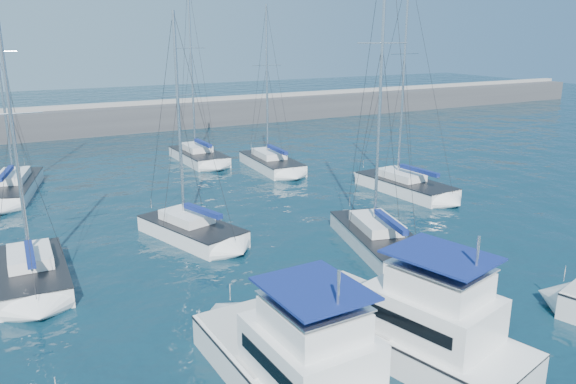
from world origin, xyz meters
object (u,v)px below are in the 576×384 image
sailboat_mid_c (191,230)px  sailboat_mid_e (405,185)px  sailboat_back_b (198,156)px  sailboat_back_c (271,163)px  motor_yacht_port_inner (298,366)px  sailboat_back_a (13,187)px  motor_yacht_stbd_inner (414,327)px  sailboat_mid_a (32,274)px  sailboat_mid_d (379,238)px

sailboat_mid_c → sailboat_mid_e: bearing=-11.4°
sailboat_mid_e → sailboat_back_b: bearing=115.5°
sailboat_mid_e → sailboat_back_c: 12.74m
motor_yacht_port_inner → sailboat_back_b: 36.07m
motor_yacht_port_inner → sailboat_back_a: sailboat_back_a is taller
motor_yacht_stbd_inner → sailboat_back_b: (3.89, 34.78, -0.59)m
motor_yacht_port_inner → sailboat_mid_c: sailboat_mid_c is taller
motor_yacht_port_inner → sailboat_mid_e: sailboat_mid_e is taller
sailboat_back_a → sailboat_mid_a: bearing=-76.9°
motor_yacht_port_inner → sailboat_mid_e: bearing=40.4°
sailboat_mid_e → sailboat_back_a: sailboat_back_a is taller
motor_yacht_stbd_inner → sailboat_back_a: bearing=96.7°
motor_yacht_port_inner → sailboat_mid_a: sailboat_mid_a is taller
sailboat_mid_e → sailboat_back_a: (-26.02, 13.39, -0.01)m
motor_yacht_port_inner → sailboat_back_c: (13.58, 29.20, -0.62)m
sailboat_mid_a → sailboat_back_a: bearing=91.3°
motor_yacht_stbd_inner → sailboat_mid_d: size_ratio=0.56×
sailboat_mid_a → sailboat_mid_c: size_ratio=0.98×
motor_yacht_stbd_inner → sailboat_mid_d: bearing=45.0°
sailboat_mid_a → sailboat_back_c: bearing=38.7°
sailboat_mid_c → sailboat_mid_d: size_ratio=0.73×
sailboat_mid_d → sailboat_back_b: 25.46m
sailboat_back_a → sailboat_back_c: size_ratio=1.16×
motor_yacht_port_inner → motor_yacht_stbd_inner: 5.00m
motor_yacht_stbd_inner → sailboat_mid_a: sailboat_mid_a is taller
sailboat_mid_c → sailboat_mid_a: bearing=177.2°
sailboat_mid_c → sailboat_back_a: bearing=102.0°
motor_yacht_port_inner → sailboat_mid_a: size_ratio=0.70×
sailboat_mid_a → sailboat_mid_c: 8.98m
motor_yacht_port_inner → sailboat_back_c: bearing=62.6°
sailboat_back_a → sailboat_back_b: bearing=26.9°
sailboat_mid_d → sailboat_back_c: size_ratio=1.26×
motor_yacht_port_inner → sailboat_mid_e: (19.05, 17.69, -0.59)m
sailboat_back_c → sailboat_mid_a: bearing=-139.7°
sailboat_mid_d → sailboat_back_a: bearing=143.3°
sailboat_mid_d → sailboat_mid_e: bearing=57.9°
sailboat_back_c → sailboat_back_b: bearing=132.2°
sailboat_mid_c → sailboat_back_a: sailboat_back_a is taller
sailboat_back_b → sailboat_back_a: bearing=-168.2°
sailboat_mid_a → sailboat_mid_d: size_ratio=0.72×
sailboat_back_c → sailboat_mid_d: bearing=-95.8°
motor_yacht_stbd_inner → sailboat_mid_c: bearing=87.5°
sailboat_back_b → sailboat_back_c: sailboat_back_b is taller
motor_yacht_stbd_inner → sailboat_mid_e: sailboat_mid_e is taller
sailboat_back_a → sailboat_back_b: sailboat_back_a is taller
sailboat_mid_a → sailboat_mid_e: size_ratio=0.79×
sailboat_back_a → sailboat_mid_d: bearing=-37.7°
sailboat_mid_d → sailboat_back_a: (-17.49, 21.54, -0.02)m
motor_yacht_stbd_inner → sailboat_mid_e: bearing=36.8°
sailboat_mid_a → sailboat_mid_e: sailboat_mid_e is taller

